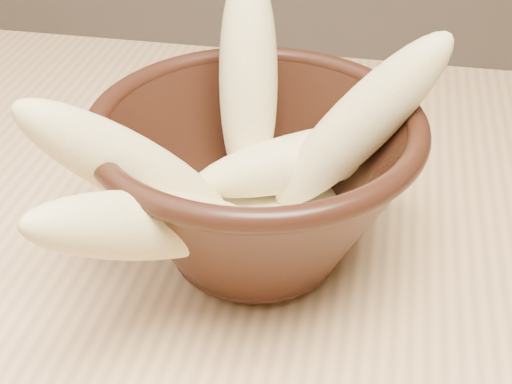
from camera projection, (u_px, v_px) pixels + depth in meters
bowl at (256, 180)px, 0.48m from camera, size 0.22×0.22×0.12m
milk_puddle at (256, 215)px, 0.49m from camera, size 0.12×0.12×0.02m
banana_upright at (248, 80)px, 0.49m from camera, size 0.06×0.10×0.16m
banana_left at (132, 168)px, 0.43m from camera, size 0.14×0.12×0.14m
banana_right at (359, 125)px, 0.46m from camera, size 0.14×0.07×0.15m
banana_across at (312, 159)px, 0.49m from camera, size 0.17×0.12×0.05m
banana_front at (155, 225)px, 0.41m from camera, size 0.13×0.17×0.12m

